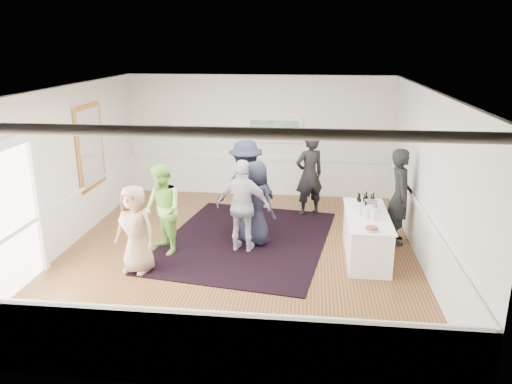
# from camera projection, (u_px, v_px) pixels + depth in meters

# --- Properties ---
(floor) EXTENTS (8.00, 8.00, 0.00)m
(floor) POSITION_uv_depth(u_px,v_px,m) (238.00, 253.00, 9.87)
(floor) COLOR brown
(floor) RESTS_ON ground
(ceiling) EXTENTS (7.00, 8.00, 0.02)m
(ceiling) POSITION_uv_depth(u_px,v_px,m) (237.00, 89.00, 8.93)
(ceiling) COLOR white
(ceiling) RESTS_ON wall_back
(wall_left) EXTENTS (0.02, 8.00, 3.20)m
(wall_left) POSITION_uv_depth(u_px,v_px,m) (61.00, 170.00, 9.77)
(wall_left) COLOR white
(wall_left) RESTS_ON floor
(wall_right) EXTENTS (0.02, 8.00, 3.20)m
(wall_right) POSITION_uv_depth(u_px,v_px,m) (429.00, 181.00, 9.03)
(wall_right) COLOR white
(wall_right) RESTS_ON floor
(wall_back) EXTENTS (7.00, 0.02, 3.20)m
(wall_back) POSITION_uv_depth(u_px,v_px,m) (259.00, 136.00, 13.20)
(wall_back) COLOR white
(wall_back) RESTS_ON floor
(wall_front) EXTENTS (7.00, 0.02, 3.20)m
(wall_front) POSITION_uv_depth(u_px,v_px,m) (186.00, 267.00, 5.60)
(wall_front) COLOR white
(wall_front) RESTS_ON floor
(wainscoting) EXTENTS (7.00, 8.00, 1.00)m
(wainscoting) POSITION_uv_depth(u_px,v_px,m) (238.00, 230.00, 9.72)
(wainscoting) COLOR white
(wainscoting) RESTS_ON floor
(mirror) EXTENTS (0.05, 1.25, 1.85)m
(mirror) POSITION_uv_depth(u_px,v_px,m) (91.00, 147.00, 10.94)
(mirror) COLOR #D0873D
(mirror) RESTS_ON wall_left
(doorway) EXTENTS (0.10, 1.78, 2.56)m
(doorway) POSITION_uv_depth(u_px,v_px,m) (8.00, 211.00, 8.01)
(doorway) COLOR white
(doorway) RESTS_ON wall_left
(landscape_painting) EXTENTS (1.44, 0.06, 0.66)m
(landscape_painting) POSITION_uv_depth(u_px,v_px,m) (274.00, 130.00, 13.05)
(landscape_painting) COLOR white
(landscape_painting) RESTS_ON wall_back
(area_rug) EXTENTS (3.87, 4.72, 0.02)m
(area_rug) POSITION_uv_depth(u_px,v_px,m) (246.00, 240.00, 10.49)
(area_rug) COLOR black
(area_rug) RESTS_ON floor
(serving_table) EXTENTS (0.80, 2.11, 0.85)m
(serving_table) POSITION_uv_depth(u_px,v_px,m) (366.00, 235.00, 9.63)
(serving_table) COLOR white
(serving_table) RESTS_ON floor
(bartender) EXTENTS (0.52, 0.75, 1.98)m
(bartender) POSITION_uv_depth(u_px,v_px,m) (400.00, 196.00, 10.16)
(bartender) COLOR black
(bartender) RESTS_ON floor
(guest_tan) EXTENTS (0.90, 0.71, 1.63)m
(guest_tan) POSITION_uv_depth(u_px,v_px,m) (135.00, 229.00, 8.88)
(guest_tan) COLOR tan
(guest_tan) RESTS_ON floor
(guest_green) EXTENTS (1.08, 1.10, 1.79)m
(guest_green) POSITION_uv_depth(u_px,v_px,m) (162.00, 210.00, 9.66)
(guest_green) COLOR #88D153
(guest_green) RESTS_ON floor
(guest_lilac) EXTENTS (1.14, 0.61, 1.86)m
(guest_lilac) POSITION_uv_depth(u_px,v_px,m) (243.00, 206.00, 9.76)
(guest_lilac) COLOR #BBB5CA
(guest_lilac) RESTS_ON floor
(guest_dark_a) EXTENTS (1.51, 1.28, 2.03)m
(guest_dark_a) POSITION_uv_depth(u_px,v_px,m) (246.00, 186.00, 10.76)
(guest_dark_a) COLOR #1C1E2E
(guest_dark_a) RESTS_ON floor
(guest_dark_b) EXTENTS (0.86, 0.76, 1.97)m
(guest_dark_b) POSITION_uv_depth(u_px,v_px,m) (309.00, 175.00, 11.78)
(guest_dark_b) COLOR black
(guest_dark_b) RESTS_ON floor
(guest_navy) EXTENTS (1.02, 0.91, 1.74)m
(guest_navy) POSITION_uv_depth(u_px,v_px,m) (256.00, 203.00, 10.13)
(guest_navy) COLOR #1C1E2E
(guest_navy) RESTS_ON floor
(wine_bottles) EXTENTS (0.36, 0.23, 0.31)m
(wine_bottles) POSITION_uv_depth(u_px,v_px,m) (367.00, 200.00, 9.88)
(wine_bottles) COLOR black
(wine_bottles) RESTS_ON serving_table
(juice_pitchers) EXTENTS (0.34, 0.37, 0.24)m
(juice_pitchers) POSITION_uv_depth(u_px,v_px,m) (366.00, 212.00, 9.31)
(juice_pitchers) COLOR #77B540
(juice_pitchers) RESTS_ON serving_table
(ice_bucket) EXTENTS (0.26, 0.26, 0.25)m
(ice_bucket) POSITION_uv_depth(u_px,v_px,m) (370.00, 207.00, 9.58)
(ice_bucket) COLOR silver
(ice_bucket) RESTS_ON serving_table
(nut_bowl) EXTENTS (0.24, 0.24, 0.08)m
(nut_bowl) POSITION_uv_depth(u_px,v_px,m) (372.00, 229.00, 8.69)
(nut_bowl) COLOR white
(nut_bowl) RESTS_ON serving_table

